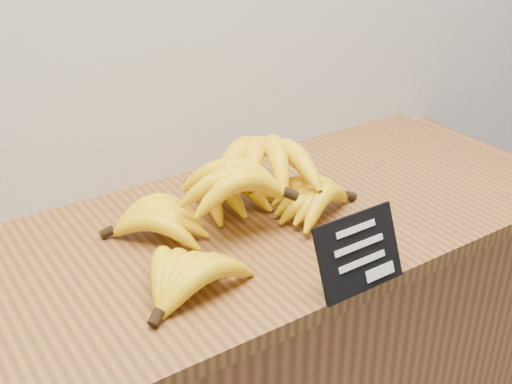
% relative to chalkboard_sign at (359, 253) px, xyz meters
% --- Properties ---
extents(counter_top, '(1.30, 0.54, 0.03)m').
position_rel_chalkboard_sign_xyz_m(counter_top, '(-0.06, 0.25, -0.07)').
color(counter_top, brown).
rests_on(counter_top, counter).
extents(chalkboard_sign, '(0.15, 0.05, 0.11)m').
position_rel_chalkboard_sign_xyz_m(chalkboard_sign, '(0.00, 0.00, 0.00)').
color(chalkboard_sign, black).
rests_on(chalkboard_sign, counter_top).
extents(banana_pile, '(0.50, 0.36, 0.13)m').
position_rel_chalkboard_sign_xyz_m(banana_pile, '(-0.06, 0.25, -0.00)').
color(banana_pile, yellow).
rests_on(banana_pile, counter_top).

